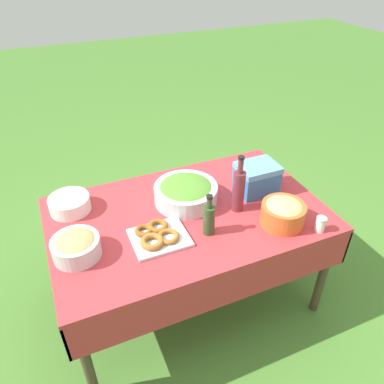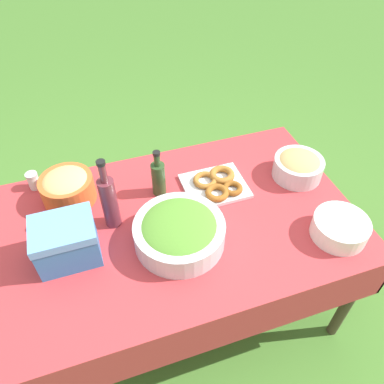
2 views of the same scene
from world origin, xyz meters
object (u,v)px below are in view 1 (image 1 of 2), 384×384
(bread_bowl, at_px, (76,246))
(cooler_box, at_px, (257,178))
(pasta_bowl, at_px, (283,212))
(donut_platter, at_px, (158,236))
(olive_oil_bottle, at_px, (209,219))
(plate_stack, at_px, (70,204))
(salad_bowl, at_px, (186,192))
(wine_bottle, at_px, (239,189))

(bread_bowl, distance_m, cooler_box, 1.07)
(pasta_bowl, height_order, cooler_box, cooler_box)
(pasta_bowl, xyz_separation_m, donut_platter, (0.64, -0.14, -0.05))
(olive_oil_bottle, bearing_deg, cooler_box, -151.24)
(plate_stack, relative_size, cooler_box, 0.97)
(pasta_bowl, bearing_deg, bread_bowl, -10.06)
(pasta_bowl, bearing_deg, olive_oil_bottle, -12.42)
(plate_stack, height_order, olive_oil_bottle, olive_oil_bottle)
(salad_bowl, relative_size, donut_platter, 1.28)
(pasta_bowl, height_order, bread_bowl, pasta_bowl)
(olive_oil_bottle, distance_m, wine_bottle, 0.26)
(donut_platter, height_order, plate_stack, plate_stack)
(wine_bottle, bearing_deg, olive_oil_bottle, 26.59)
(cooler_box, bearing_deg, olive_oil_bottle, 28.76)
(olive_oil_bottle, xyz_separation_m, cooler_box, (-0.42, -0.23, -0.00))
(salad_bowl, height_order, pasta_bowl, pasta_bowl)
(salad_bowl, relative_size, cooler_box, 1.57)
(plate_stack, bearing_deg, cooler_box, 166.94)
(donut_platter, relative_size, bread_bowl, 1.23)
(wine_bottle, bearing_deg, donut_platter, 7.19)
(pasta_bowl, bearing_deg, salad_bowl, -44.39)
(pasta_bowl, relative_size, wine_bottle, 0.68)
(plate_stack, bearing_deg, salad_bowl, 164.41)
(salad_bowl, height_order, bread_bowl, salad_bowl)
(salad_bowl, height_order, olive_oil_bottle, olive_oil_bottle)
(donut_platter, distance_m, wine_bottle, 0.50)
(pasta_bowl, xyz_separation_m, cooler_box, (-0.03, -0.31, 0.02))
(plate_stack, height_order, cooler_box, cooler_box)
(salad_bowl, relative_size, plate_stack, 1.61)
(pasta_bowl, relative_size, cooler_box, 1.00)
(salad_bowl, distance_m, cooler_box, 0.42)
(olive_oil_bottle, distance_m, cooler_box, 0.47)
(plate_stack, height_order, wine_bottle, wine_bottle)
(donut_platter, height_order, wine_bottle, wine_bottle)
(salad_bowl, xyz_separation_m, cooler_box, (-0.42, 0.07, 0.03))
(plate_stack, distance_m, wine_bottle, 0.93)
(donut_platter, bearing_deg, cooler_box, -165.42)
(pasta_bowl, xyz_separation_m, olive_oil_bottle, (0.39, -0.09, 0.02))
(wine_bottle, bearing_deg, salad_bowl, -38.01)
(donut_platter, bearing_deg, pasta_bowl, 167.81)
(donut_platter, xyz_separation_m, olive_oil_bottle, (-0.26, 0.05, 0.07))
(pasta_bowl, relative_size, plate_stack, 1.03)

